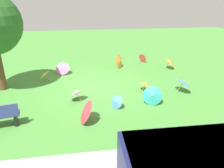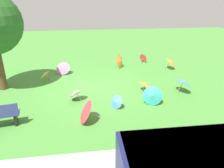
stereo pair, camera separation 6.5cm
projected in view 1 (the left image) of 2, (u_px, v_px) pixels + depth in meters
name	position (u px, v px, depth m)	size (l,w,h in m)	color
ground	(94.00, 87.00, 10.76)	(40.00, 40.00, 0.00)	#478C38
parasol_red_0	(84.00, 111.00, 7.63)	(0.94, 0.96, 0.88)	tan
parasol_orange_0	(145.00, 84.00, 10.18)	(0.87, 0.88, 0.59)	tan
parasol_blue_0	(116.00, 102.00, 8.66)	(0.63, 0.67, 0.56)	tan
parasol_pink_0	(62.00, 68.00, 12.39)	(0.92, 0.83, 0.73)	tan
parasol_red_1	(143.00, 58.00, 14.75)	(0.62, 0.65, 0.62)	tan
parasol_blue_1	(183.00, 82.00, 10.05)	(0.96, 1.01, 0.81)	tan
parasol_orange_1	(170.00, 61.00, 13.31)	(0.91, 0.94, 0.78)	tan
parasol_pink_1	(76.00, 92.00, 9.29)	(0.92, 0.93, 0.64)	tan
parasol_teal_0	(152.00, 96.00, 8.91)	(0.96, 0.82, 0.80)	tan
parasol_orange_3	(120.00, 61.00, 13.52)	(0.96, 0.97, 0.91)	tan
parasol_yellow_1	(44.00, 74.00, 11.47)	(0.63, 0.70, 0.62)	tan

